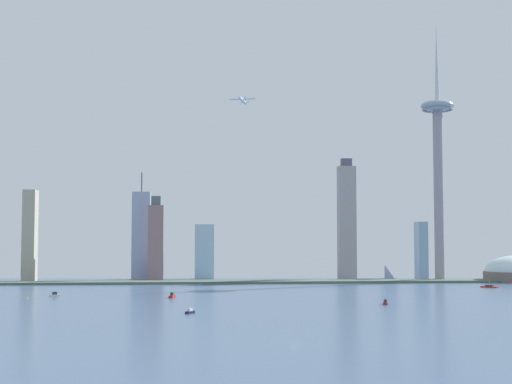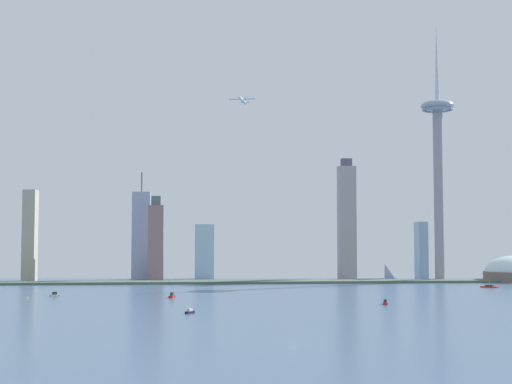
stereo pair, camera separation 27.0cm
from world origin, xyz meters
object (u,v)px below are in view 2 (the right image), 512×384
at_px(skyscraper_7, 30,236).
at_px(boat_4, 55,295).
at_px(skyscraper_0, 141,236).
at_px(skyscraper_1, 347,221).
at_px(boat_0, 172,296).
at_px(boat_2, 490,287).
at_px(airplane, 243,100).
at_px(skyscraper_6, 388,246).
at_px(boat_6, 385,303).
at_px(skyscraper_3, 156,241).
at_px(channel_buoy_0, 27,297).
at_px(skyscraper_4, 204,251).
at_px(skyscraper_2, 421,251).
at_px(boat_3, 190,312).
at_px(observation_tower, 438,147).

distance_m(skyscraper_7, boat_4, 269.43).
distance_m(skyscraper_0, skyscraper_1, 266.25).
xyz_separation_m(skyscraper_1, boat_0, (-216.50, -290.37, -72.82)).
bearing_deg(boat_2, airplane, 28.33).
bearing_deg(boat_2, skyscraper_0, 16.09).
xyz_separation_m(boat_0, airplane, (75.15, 193.92, 209.27)).
height_order(skyscraper_6, boat_6, skyscraper_6).
bearing_deg(skyscraper_3, channel_buoy_0, -108.11).
distance_m(skyscraper_4, channel_buoy_0, 372.09).
relative_size(skyscraper_1, channel_buoy_0, 64.76).
height_order(skyscraper_1, skyscraper_6, skyscraper_1).
relative_size(skyscraper_3, boat_6, 9.48).
xyz_separation_m(skyscraper_2, boat_3, (-300.87, -439.59, -35.88)).
xyz_separation_m(skyscraper_6, boat_6, (-117.08, -420.65, -41.13)).
height_order(skyscraper_1, skyscraper_7, skyscraper_1).
xyz_separation_m(skyscraper_0, skyscraper_2, (362.13, -31.48, -19.34)).
height_order(skyscraper_0, skyscraper_2, skyscraper_0).
height_order(skyscraper_3, boat_6, skyscraper_3).
xyz_separation_m(skyscraper_4, boat_4, (-139.92, -311.98, -34.20)).
bearing_deg(skyscraper_6, boat_0, -130.03).
xyz_separation_m(skyscraper_0, skyscraper_1, (263.10, -36.59, 18.10)).
xyz_separation_m(skyscraper_3, boat_3, (41.46, -443.96, -48.29)).
height_order(boat_3, airplane, airplane).
relative_size(skyscraper_7, channel_buoy_0, 46.53).
bearing_deg(skyscraper_0, channel_buoy_0, -103.40).
xyz_separation_m(skyscraper_2, skyscraper_4, (-280.09, 43.47, -1.47)).
bearing_deg(boat_2, skyscraper_2, -39.53).
relative_size(skyscraper_3, channel_buoy_0, 44.31).
height_order(skyscraper_2, boat_0, skyscraper_2).
xyz_separation_m(skyscraper_0, skyscraper_3, (19.80, -27.10, -6.94)).
distance_m(skyscraper_3, boat_4, 287.78).
bearing_deg(channel_buoy_0, skyscraper_4, 64.60).
height_order(boat_0, channel_buoy_0, boat_0).
height_order(skyscraper_3, boat_4, skyscraper_3).
height_order(boat_6, channel_buoy_0, boat_6).
distance_m(boat_2, airplane, 340.81).
distance_m(observation_tower, skyscraper_6, 158.70).
relative_size(skyscraper_2, skyscraper_6, 0.67).
xyz_separation_m(skyscraper_3, airplane, (101.94, -105.94, 161.48)).
bearing_deg(boat_0, boat_4, -89.33).
bearing_deg(skyscraper_1, skyscraper_0, 172.08).
bearing_deg(skyscraper_6, channel_buoy_0, -140.71).
bearing_deg(boat_6, boat_4, 80.88).
bearing_deg(skyscraper_6, boat_2, -77.46).
xyz_separation_m(skyscraper_3, skyscraper_7, (-151.50, -19.53, 6.27)).
relative_size(boat_0, channel_buoy_0, 4.78).
bearing_deg(skyscraper_6, observation_tower, -66.67).
height_order(skyscraper_4, boat_6, skyscraper_4).
bearing_deg(channel_buoy_0, observation_tower, 28.32).
bearing_deg(boat_6, boat_2, -26.57).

